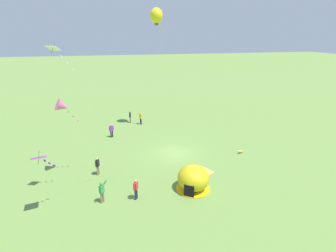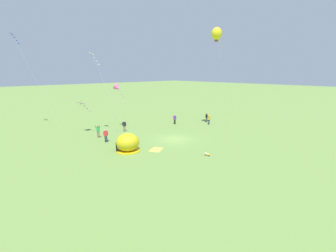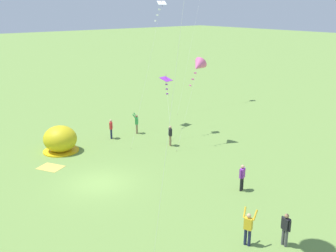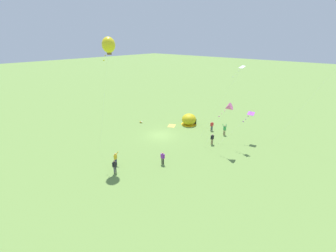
{
  "view_description": "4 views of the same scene",
  "coord_description": "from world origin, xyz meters",
  "px_view_note": "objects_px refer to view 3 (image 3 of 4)",
  "views": [
    {
      "loc": [
        -24.98,
        7.23,
        12.18
      ],
      "look_at": [
        1.51,
        0.45,
        2.65
      ],
      "focal_mm": 28.0,
      "sensor_mm": 36.0,
      "label": 1
    },
    {
      "loc": [
        -20.73,
        -20.64,
        8.94
      ],
      "look_at": [
        -1.22,
        0.03,
        2.07
      ],
      "focal_mm": 24.0,
      "sensor_mm": 36.0,
      "label": 2
    },
    {
      "loc": [
        21.12,
        -11.19,
        11.17
      ],
      "look_at": [
        -0.24,
        5.94,
        2.73
      ],
      "focal_mm": 42.0,
      "sensor_mm": 36.0,
      "label": 3
    },
    {
      "loc": [
        24.83,
        23.61,
        15.19
      ],
      "look_at": [
        3.69,
        4.91,
        4.05
      ],
      "focal_mm": 24.0,
      "sensor_mm": 36.0,
      "label": 4
    }
  ],
  "objects_px": {
    "person_center_field": "(111,128)",
    "kite_pink": "(198,66)",
    "popup_tent": "(60,139)",
    "person_near_tent": "(286,228)",
    "person_far_back": "(242,176)",
    "kite_white": "(160,9)",
    "person_flying_kite": "(248,227)",
    "person_arms_raised": "(137,123)",
    "kite_purple": "(166,81)",
    "person_strolling": "(170,135)"
  },
  "relations": [
    {
      "from": "person_center_field",
      "to": "kite_pink",
      "type": "relative_size",
      "value": 0.24
    },
    {
      "from": "popup_tent",
      "to": "person_center_field",
      "type": "bearing_deg",
      "value": 92.54
    },
    {
      "from": "person_center_field",
      "to": "person_near_tent",
      "type": "distance_m",
      "value": 19.2
    },
    {
      "from": "person_far_back",
      "to": "kite_white",
      "type": "distance_m",
      "value": 16.31
    },
    {
      "from": "person_flying_kite",
      "to": "kite_white",
      "type": "distance_m",
      "value": 20.8
    },
    {
      "from": "person_near_tent",
      "to": "kite_white",
      "type": "height_order",
      "value": "kite_white"
    },
    {
      "from": "popup_tent",
      "to": "person_near_tent",
      "type": "bearing_deg",
      "value": 9.08
    },
    {
      "from": "popup_tent",
      "to": "person_arms_raised",
      "type": "bearing_deg",
      "value": 90.12
    },
    {
      "from": "person_flying_kite",
      "to": "kite_purple",
      "type": "distance_m",
      "value": 20.69
    },
    {
      "from": "person_center_field",
      "to": "kite_purple",
      "type": "bearing_deg",
      "value": 91.41
    },
    {
      "from": "person_near_tent",
      "to": "kite_pink",
      "type": "distance_m",
      "value": 16.46
    },
    {
      "from": "person_near_tent",
      "to": "person_flying_kite",
      "type": "bearing_deg",
      "value": -129.8
    },
    {
      "from": "popup_tent",
      "to": "kite_purple",
      "type": "relative_size",
      "value": 0.57
    },
    {
      "from": "person_flying_kite",
      "to": "kite_purple",
      "type": "relative_size",
      "value": 0.38
    },
    {
      "from": "popup_tent",
      "to": "person_far_back",
      "type": "distance_m",
      "value": 14.89
    },
    {
      "from": "kite_pink",
      "to": "kite_purple",
      "type": "distance_m",
      "value": 5.94
    },
    {
      "from": "person_far_back",
      "to": "kite_purple",
      "type": "xyz_separation_m",
      "value": [
        -14.01,
        5.08,
        3.36
      ]
    },
    {
      "from": "person_strolling",
      "to": "kite_pink",
      "type": "distance_m",
      "value": 6.05
    },
    {
      "from": "person_strolling",
      "to": "kite_purple",
      "type": "bearing_deg",
      "value": 144.76
    },
    {
      "from": "person_flying_kite",
      "to": "kite_pink",
      "type": "bearing_deg",
      "value": 146.59
    },
    {
      "from": "person_strolling",
      "to": "kite_purple",
      "type": "relative_size",
      "value": 0.35
    },
    {
      "from": "person_strolling",
      "to": "person_far_back",
      "type": "xyz_separation_m",
      "value": [
        9.22,
        -1.69,
        0.0
      ]
    },
    {
      "from": "person_arms_raised",
      "to": "person_flying_kite",
      "type": "distance_m",
      "value": 18.66
    },
    {
      "from": "popup_tent",
      "to": "person_center_field",
      "type": "xyz_separation_m",
      "value": [
        -0.21,
        4.78,
        -0.03
      ]
    },
    {
      "from": "kite_purple",
      "to": "person_center_field",
      "type": "bearing_deg",
      "value": -88.59
    },
    {
      "from": "person_strolling",
      "to": "person_flying_kite",
      "type": "distance_m",
      "value": 14.62
    },
    {
      "from": "person_center_field",
      "to": "kite_white",
      "type": "bearing_deg",
      "value": 73.81
    },
    {
      "from": "person_arms_raised",
      "to": "person_near_tent",
      "type": "bearing_deg",
      "value": -12.8
    },
    {
      "from": "person_flying_kite",
      "to": "kite_purple",
      "type": "xyz_separation_m",
      "value": [
        -18.13,
        9.38,
        3.33
      ]
    },
    {
      "from": "popup_tent",
      "to": "person_center_field",
      "type": "distance_m",
      "value": 4.78
    },
    {
      "from": "person_arms_raised",
      "to": "person_strolling",
      "type": "relative_size",
      "value": 1.1
    },
    {
      "from": "person_arms_raised",
      "to": "popup_tent",
      "type": "bearing_deg",
      "value": -89.88
    },
    {
      "from": "kite_white",
      "to": "person_far_back",
      "type": "bearing_deg",
      "value": -14.59
    },
    {
      "from": "person_arms_raised",
      "to": "person_far_back",
      "type": "bearing_deg",
      "value": -5.75
    },
    {
      "from": "person_arms_raised",
      "to": "person_flying_kite",
      "type": "xyz_separation_m",
      "value": [
        17.78,
        -5.68,
        -0.0
      ]
    },
    {
      "from": "person_flying_kite",
      "to": "person_near_tent",
      "type": "relative_size",
      "value": 1.1
    },
    {
      "from": "kite_purple",
      "to": "person_far_back",
      "type": "bearing_deg",
      "value": -19.93
    },
    {
      "from": "kite_white",
      "to": "kite_purple",
      "type": "xyz_separation_m",
      "value": [
        -1.44,
        1.81,
        -6.5
      ]
    },
    {
      "from": "person_strolling",
      "to": "person_arms_raised",
      "type": "bearing_deg",
      "value": -175.89
    },
    {
      "from": "popup_tent",
      "to": "person_near_tent",
      "type": "xyz_separation_m",
      "value": [
        18.91,
        3.02,
        -0.03
      ]
    },
    {
      "from": "popup_tent",
      "to": "person_strolling",
      "type": "height_order",
      "value": "popup_tent"
    },
    {
      "from": "person_near_tent",
      "to": "kite_purple",
      "type": "xyz_separation_m",
      "value": [
        -19.28,
        8.01,
        3.36
      ]
    },
    {
      "from": "person_strolling",
      "to": "person_center_field",
      "type": "height_order",
      "value": "same"
    },
    {
      "from": "person_arms_raised",
      "to": "person_far_back",
      "type": "xyz_separation_m",
      "value": [
        13.66,
        -1.38,
        -0.03
      ]
    },
    {
      "from": "person_near_tent",
      "to": "kite_pink",
      "type": "height_order",
      "value": "kite_pink"
    },
    {
      "from": "person_flying_kite",
      "to": "person_near_tent",
      "type": "distance_m",
      "value": 1.79
    },
    {
      "from": "person_flying_kite",
      "to": "kite_pink",
      "type": "xyz_separation_m",
      "value": [
        -12.69,
        8.37,
        5.49
      ]
    },
    {
      "from": "person_far_back",
      "to": "person_near_tent",
      "type": "xyz_separation_m",
      "value": [
        5.27,
        -2.92,
        0.0
      ]
    },
    {
      "from": "kite_pink",
      "to": "kite_purple",
      "type": "relative_size",
      "value": 1.45
    },
    {
      "from": "popup_tent",
      "to": "person_arms_raised",
      "type": "relative_size",
      "value": 1.49
    }
  ]
}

